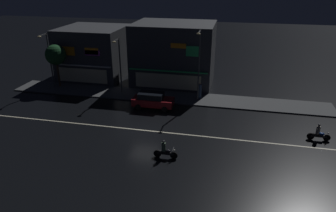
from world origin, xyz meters
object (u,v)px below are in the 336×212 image
(streetlamp_east, at_px, (199,61))
(pedestrian_on_sidewalk, at_px, (200,91))
(streetlamp_west, at_px, (49,56))
(parked_car_near_kerb, at_px, (153,100))
(motorcycle_following, at_px, (165,151))
(motorcycle_lead, at_px, (319,134))
(streetlamp_mid, at_px, (119,61))
(traffic_cone, at_px, (155,104))

(streetlamp_east, xyz_separation_m, pedestrian_on_sidewalk, (0.15, 0.76, -3.67))
(streetlamp_west, xyz_separation_m, parked_car_near_kerb, (13.54, -3.06, -3.23))
(pedestrian_on_sidewalk, bearing_deg, streetlamp_east, -109.93)
(streetlamp_west, distance_m, streetlamp_east, 17.99)
(streetlamp_east, distance_m, motorcycle_following, 12.55)
(motorcycle_lead, bearing_deg, parked_car_near_kerb, 166.91)
(streetlamp_mid, distance_m, parked_car_near_kerb, 6.44)
(streetlamp_east, bearing_deg, motorcycle_lead, -29.89)
(streetlamp_west, relative_size, streetlamp_mid, 1.04)
(pedestrian_on_sidewalk, height_order, motorcycle_lead, pedestrian_on_sidewalk)
(motorcycle_lead, distance_m, traffic_cone, 15.98)
(streetlamp_east, relative_size, parked_car_near_kerb, 1.80)
(streetlamp_west, height_order, pedestrian_on_sidewalk, streetlamp_west)
(streetlamp_west, relative_size, motorcycle_following, 3.51)
(parked_car_near_kerb, distance_m, motorcycle_following, 9.80)
(streetlamp_mid, bearing_deg, streetlamp_west, -179.47)
(pedestrian_on_sidewalk, bearing_deg, motorcycle_lead, -42.15)
(streetlamp_west, relative_size, traffic_cone, 12.11)
(streetlamp_west, distance_m, motorcycle_lead, 30.13)
(streetlamp_mid, height_order, streetlamp_east, streetlamp_east)
(streetlamp_mid, xyz_separation_m, traffic_cone, (4.87, -2.73, -3.70))
(streetlamp_mid, xyz_separation_m, streetlamp_east, (9.13, -0.49, 0.68))
(motorcycle_lead, bearing_deg, motorcycle_following, -155.55)
(streetlamp_mid, xyz_separation_m, pedestrian_on_sidewalk, (9.27, 0.27, -2.99))
(pedestrian_on_sidewalk, distance_m, motorcycle_following, 12.66)
(streetlamp_mid, height_order, pedestrian_on_sidewalk, streetlamp_mid)
(parked_car_near_kerb, bearing_deg, streetlamp_west, -12.74)
(streetlamp_east, bearing_deg, streetlamp_west, 178.70)
(streetlamp_west, distance_m, pedestrian_on_sidewalk, 18.39)
(streetlamp_west, distance_m, traffic_cone, 14.49)
(streetlamp_mid, relative_size, motorcycle_lead, 3.38)
(streetlamp_east, distance_m, pedestrian_on_sidewalk, 3.76)
(streetlamp_west, bearing_deg, parked_car_near_kerb, -12.74)
(streetlamp_mid, xyz_separation_m, parked_car_near_kerb, (4.69, -3.14, -3.11))
(streetlamp_east, bearing_deg, motorcycle_following, -95.01)
(streetlamp_mid, relative_size, parked_car_near_kerb, 1.49)
(streetlamp_east, xyz_separation_m, motorcycle_lead, (11.16, -6.42, -4.02))
(streetlamp_east, height_order, traffic_cone, streetlamp_east)
(parked_car_near_kerb, bearing_deg, streetlamp_east, -149.12)
(parked_car_near_kerb, height_order, motorcycle_following, parked_car_near_kerb)
(pedestrian_on_sidewalk, distance_m, motorcycle_lead, 13.15)
(streetlamp_west, xyz_separation_m, traffic_cone, (13.72, -2.64, -3.82))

